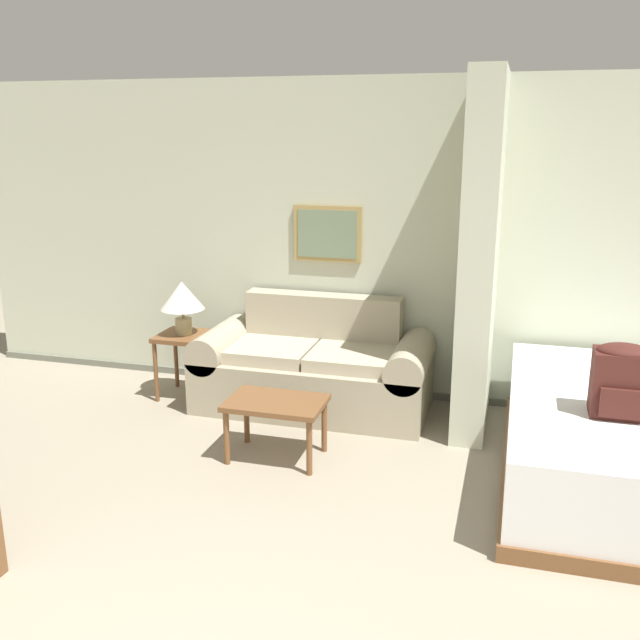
{
  "coord_description": "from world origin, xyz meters",
  "views": [
    {
      "loc": [
        1.14,
        -1.8,
        2.21
      ],
      "look_at": [
        -0.01,
        2.32,
        1.05
      ],
      "focal_mm": 40.0,
      "sensor_mm": 36.0,
      "label": 1
    }
  ],
  "objects_px": {
    "table_lamp": "(182,298)",
    "coffee_table": "(276,408)",
    "backpack": "(622,379)",
    "bed": "(639,442)",
    "couch": "(314,369)"
  },
  "relations": [
    {
      "from": "bed",
      "to": "table_lamp",
      "type": "bearing_deg",
      "value": 169.36
    },
    {
      "from": "bed",
      "to": "backpack",
      "type": "relative_size",
      "value": 5.01
    },
    {
      "from": "couch",
      "to": "backpack",
      "type": "xyz_separation_m",
      "value": [
        2.15,
        -1.0,
        0.47
      ]
    },
    {
      "from": "couch",
      "to": "coffee_table",
      "type": "relative_size",
      "value": 2.83
    },
    {
      "from": "table_lamp",
      "to": "bed",
      "type": "bearing_deg",
      "value": -10.64
    },
    {
      "from": "backpack",
      "to": "table_lamp",
      "type": "bearing_deg",
      "value": 164.02
    },
    {
      "from": "table_lamp",
      "to": "coffee_table",
      "type": "bearing_deg",
      "value": -38.98
    },
    {
      "from": "table_lamp",
      "to": "backpack",
      "type": "height_order",
      "value": "backpack"
    },
    {
      "from": "couch",
      "to": "coffee_table",
      "type": "bearing_deg",
      "value": -89.33
    },
    {
      "from": "coffee_table",
      "to": "bed",
      "type": "height_order",
      "value": "bed"
    },
    {
      "from": "couch",
      "to": "coffee_table",
      "type": "xyz_separation_m",
      "value": [
        0.01,
        -0.97,
        0.04
      ]
    },
    {
      "from": "coffee_table",
      "to": "bed",
      "type": "bearing_deg",
      "value": 6.32
    },
    {
      "from": "couch",
      "to": "backpack",
      "type": "relative_size",
      "value": 4.26
    },
    {
      "from": "coffee_table",
      "to": "table_lamp",
      "type": "bearing_deg",
      "value": 141.02
    },
    {
      "from": "couch",
      "to": "bed",
      "type": "height_order",
      "value": "couch"
    }
  ]
}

